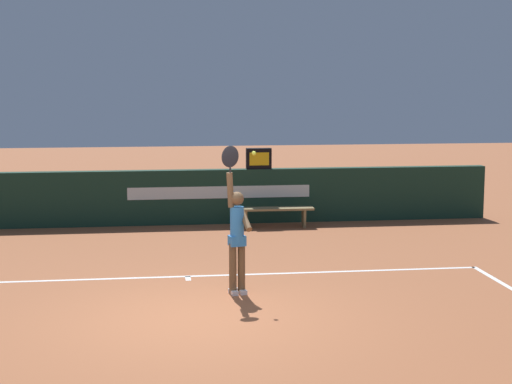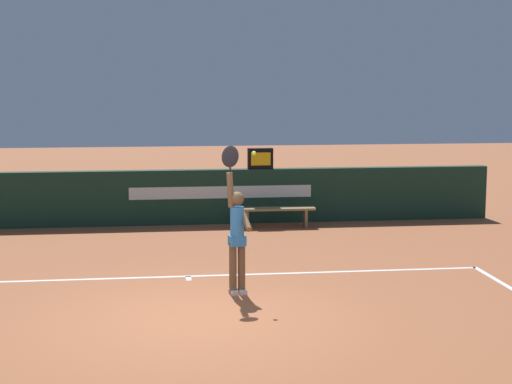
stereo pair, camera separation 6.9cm
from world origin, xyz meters
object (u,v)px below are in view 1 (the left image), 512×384
object	(u,v)px
speed_display	(259,159)
courtside_bench_near	(275,212)
tennis_player	(237,233)
tennis_ball	(254,153)

from	to	relation	value
speed_display	courtside_bench_near	world-z (taller)	speed_display
courtside_bench_near	tennis_player	bearing A→B (deg)	-104.65
tennis_player	courtside_bench_near	size ratio (longest dim) A/B	1.32
speed_display	courtside_bench_near	bearing A→B (deg)	-67.54
tennis_player	courtside_bench_near	distance (m)	5.93
tennis_ball	courtside_bench_near	xyz separation A→B (m)	(1.23, 5.77, -1.90)
tennis_ball	courtside_bench_near	world-z (taller)	tennis_ball
tennis_ball	courtside_bench_near	distance (m)	6.19
courtside_bench_near	tennis_ball	bearing A→B (deg)	-102.01
speed_display	tennis_player	world-z (taller)	tennis_player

